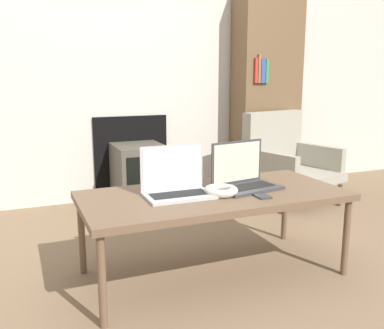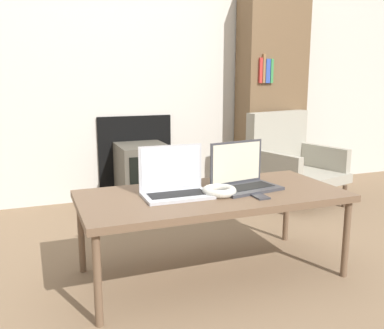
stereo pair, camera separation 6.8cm
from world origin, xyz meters
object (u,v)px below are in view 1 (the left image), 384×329
Objects in this scene: laptop_right at (244,177)px; phone at (260,195)px; laptop_left at (176,184)px; headphones at (221,191)px; armchair at (285,158)px; tv at (139,175)px.

laptop_right reaches higher than phone.
headphones is at bearing -19.70° from laptop_left.
laptop_left is 1.77m from armchair.
phone is at bearing -82.57° from tv.
armchair reaches higher than tv.
armchair is (1.41, 1.06, -0.15)m from laptop_left.
tv is at bearing 88.82° from laptop_right.
laptop_left reaches higher than headphones.
laptop_left reaches higher than tv.
laptop_left and laptop_right have the same top height.
tv is (0.19, 1.38, -0.27)m from laptop_left.
laptop_right is 0.20m from headphones.
tv is 1.27m from armchair.
laptop_left is 1.42m from tv.
phone is 0.26× the size of tv.
laptop_right is (0.40, -0.00, 0.00)m from laptop_left.
laptop_left is 0.40m from laptop_right.
headphones is 1.65m from armchair.
phone is 0.17× the size of armchair.
laptop_left is 1.94× the size of headphones.
tv is at bearing 91.17° from headphones.
armchair reaches higher than headphones.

